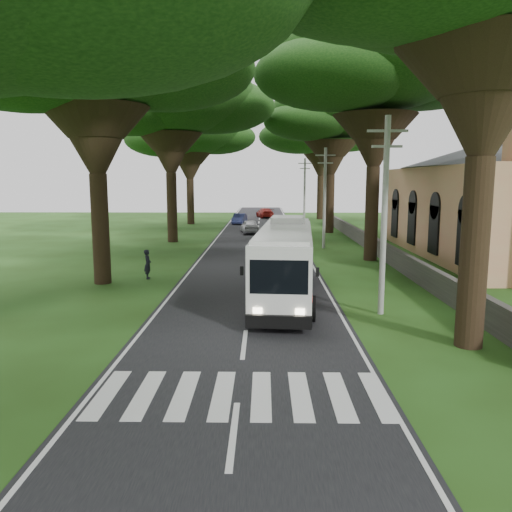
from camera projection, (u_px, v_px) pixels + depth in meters
ground at (242, 367)px, 14.82m from camera, size 140.00×140.00×0.00m
road at (256, 250)px, 39.53m from camera, size 8.00×120.00×0.04m
crosswalk at (238, 396)px, 12.85m from camera, size 8.00×3.00×0.01m
property_wall at (372, 244)px, 38.31m from camera, size 0.35×50.00×1.20m
church at (508, 188)px, 35.08m from camera, size 14.00×24.00×11.60m
pole_near at (384, 213)px, 20.03m from camera, size 1.60×0.24×8.00m
pole_mid at (325, 196)px, 39.79m from camera, size 1.60×0.24×8.00m
pole_far at (305, 191)px, 59.56m from camera, size 1.60×0.24×8.00m
tree_l_mida at (92, 54)px, 25.02m from camera, size 13.68×13.68×14.79m
tree_l_midb at (169, 98)px, 42.71m from camera, size 15.17×15.17×15.71m
tree_l_far at (189, 133)px, 60.70m from camera, size 13.47×13.47×14.16m
tree_r_mida at (377, 64)px, 32.49m from camera, size 14.60×14.60×16.19m
tree_r_midb at (332, 114)px, 50.42m from camera, size 12.60×12.60×14.99m
tree_r_far at (322, 130)px, 68.17m from camera, size 15.60×15.60×15.66m
coach_bus at (285, 260)px, 23.15m from camera, size 3.35×11.49×3.34m
distant_car_a at (250, 226)px, 51.37m from camera, size 2.17×4.31×1.41m
distant_car_b at (239, 219)px, 62.07m from camera, size 1.84×4.06×1.29m
distant_car_c at (265, 213)px, 72.37m from camera, size 2.84×5.03×1.38m
pedestrian at (148, 264)px, 27.84m from camera, size 0.49×0.66×1.65m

